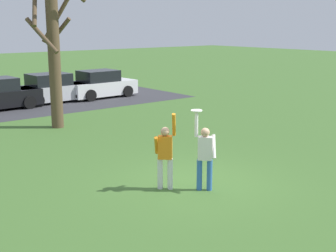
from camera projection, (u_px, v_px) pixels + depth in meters
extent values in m
plane|color=#426B2D|center=(194.00, 183.00, 12.32)|extent=(120.00, 120.00, 0.00)
cylinder|color=#3366B7|center=(210.00, 175.00, 11.72)|extent=(0.14, 0.14, 0.82)
cylinder|color=#3366B7|center=(199.00, 175.00, 11.74)|extent=(0.14, 0.14, 0.82)
cube|color=silver|center=(205.00, 148.00, 11.58)|extent=(0.41, 0.41, 0.60)
sphere|color=tan|center=(205.00, 132.00, 11.48)|extent=(0.23, 0.23, 0.23)
cylinder|color=silver|center=(214.00, 147.00, 11.55)|extent=(0.37, 0.40, 0.59)
cylinder|color=silver|center=(196.00, 124.00, 11.46)|extent=(0.09, 0.09, 0.66)
cylinder|color=silver|center=(160.00, 174.00, 11.83)|extent=(0.14, 0.14, 0.82)
cylinder|color=silver|center=(170.00, 174.00, 11.81)|extent=(0.14, 0.14, 0.82)
cube|color=orange|center=(165.00, 147.00, 11.66)|extent=(0.41, 0.41, 0.60)
sphere|color=tan|center=(165.00, 132.00, 11.57)|extent=(0.23, 0.23, 0.23)
cylinder|color=orange|center=(156.00, 145.00, 11.67)|extent=(0.37, 0.40, 0.59)
cylinder|color=orange|center=(174.00, 125.00, 11.51)|extent=(0.28, 0.29, 0.65)
cylinder|color=white|center=(197.00, 110.00, 11.38)|extent=(0.28, 0.28, 0.02)
cylinder|color=black|center=(15.00, 98.00, 24.48)|extent=(0.67, 0.24, 0.66)
cylinder|color=black|center=(30.00, 102.00, 23.14)|extent=(0.67, 0.24, 0.66)
cube|color=#BCBCC1|center=(52.00, 92.00, 25.07)|extent=(4.15, 1.93, 0.80)
cube|color=black|center=(49.00, 79.00, 24.82)|extent=(2.15, 1.71, 0.64)
cylinder|color=black|center=(65.00, 92.00, 26.61)|extent=(0.67, 0.24, 0.66)
cylinder|color=black|center=(81.00, 96.00, 25.26)|extent=(0.67, 0.24, 0.66)
cylinder|color=black|center=(23.00, 97.00, 24.98)|extent=(0.67, 0.24, 0.66)
cylinder|color=black|center=(38.00, 101.00, 23.64)|extent=(0.67, 0.24, 0.66)
cube|color=white|center=(101.00, 88.00, 26.81)|extent=(4.15, 1.93, 0.80)
cube|color=black|center=(98.00, 76.00, 26.55)|extent=(2.15, 1.71, 0.64)
cylinder|color=black|center=(110.00, 88.00, 28.34)|extent=(0.67, 0.24, 0.66)
cylinder|color=black|center=(128.00, 91.00, 27.00)|extent=(0.67, 0.24, 0.66)
cylinder|color=black|center=(74.00, 92.00, 26.71)|extent=(0.67, 0.24, 0.66)
cylinder|color=black|center=(91.00, 96.00, 25.37)|extent=(0.67, 0.24, 0.66)
cube|color=#38383D|center=(25.00, 106.00, 23.87)|extent=(18.36, 6.40, 0.01)
cylinder|color=brown|center=(54.00, 49.00, 18.34)|extent=(0.49, 0.49, 6.47)
cylinder|color=brown|center=(56.00, 19.00, 18.65)|extent=(1.09, 0.98, 1.90)
cylinder|color=brown|center=(42.00, 36.00, 17.61)|extent=(0.81, 1.41, 1.40)
cylinder|color=brown|center=(60.00, 31.00, 18.62)|extent=(0.69, 1.02, 1.09)
cylinder|color=brown|center=(35.00, 5.00, 17.85)|extent=(0.82, 1.32, 1.74)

